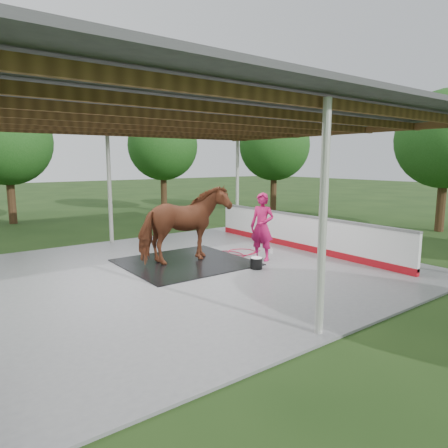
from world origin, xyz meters
TOP-DOWN VIEW (x-y plane):
  - ground at (0.00, 0.00)m, footprint 100.00×100.00m
  - concrete_slab at (0.00, 0.00)m, footprint 12.00×10.00m
  - pavilion_structure at (0.00, -0.00)m, footprint 12.60×10.60m
  - dasher_board at (4.60, 0.00)m, footprint 0.16×8.00m
  - tree_belt at (0.30, 0.90)m, footprint 28.00×28.00m
  - rubber_mat at (0.62, 0.69)m, footprint 3.36×3.15m
  - horse at (0.62, 0.69)m, footprint 2.60×1.26m
  - handler at (2.60, -0.36)m, footprint 0.71×0.85m
  - wash_bucket at (1.84, -1.00)m, footprint 0.33×0.33m
  - soap_bottle_a at (2.07, -0.71)m, footprint 0.15×0.15m
  - soap_bottle_b at (3.35, 0.02)m, footprint 0.14×0.14m
  - hose_coil at (2.26, 0.71)m, footprint 1.98×1.25m

SIDE VIEW (x-z plane):
  - ground at x=0.00m, z-range 0.00..0.00m
  - concrete_slab at x=0.00m, z-range 0.00..0.05m
  - hose_coil at x=2.26m, z-range 0.05..0.07m
  - rubber_mat at x=0.62m, z-range 0.05..0.08m
  - soap_bottle_b at x=3.35m, z-range 0.05..0.27m
  - wash_bucket at x=1.84m, z-range 0.05..0.36m
  - soap_bottle_a at x=2.07m, z-range 0.05..0.38m
  - dasher_board at x=4.60m, z-range 0.02..1.17m
  - handler at x=2.60m, z-range 0.05..2.02m
  - horse at x=0.62m, z-range 0.08..2.23m
  - tree_belt at x=0.30m, z-range 0.89..6.69m
  - pavilion_structure at x=0.00m, z-range 1.94..5.99m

